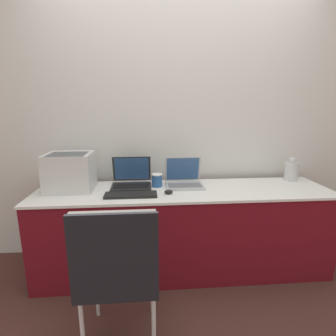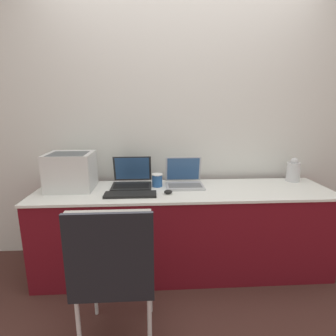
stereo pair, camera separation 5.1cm
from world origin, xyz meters
name	(u,v)px [view 1 (the left image)]	position (x,y,z in m)	size (l,w,h in m)	color
ground_plane	(188,289)	(0.00, 0.00, 0.00)	(14.00, 14.00, 0.00)	#472823
wall_back	(179,119)	(0.00, 0.70, 1.30)	(8.00, 0.05, 2.60)	silver
table	(184,230)	(0.00, 0.29, 0.37)	(2.45, 0.60, 0.74)	maroon
printer	(70,170)	(-0.94, 0.37, 0.90)	(0.37, 0.33, 0.31)	silver
laptop_left	(131,180)	(-0.44, 0.43, 0.79)	(0.34, 0.31, 0.25)	black
laptop_right	(184,180)	(0.01, 0.41, 0.79)	(0.32, 0.27, 0.24)	#B7B7BC
external_keyboard	(131,195)	(-0.44, 0.16, 0.75)	(0.40, 0.14, 0.02)	black
coffee_cup	(157,180)	(-0.22, 0.40, 0.79)	(0.09, 0.09, 0.11)	#285699
mouse	(169,192)	(-0.14, 0.18, 0.75)	(0.07, 0.04, 0.04)	black
metal_pitcher	(291,170)	(1.04, 0.49, 0.83)	(0.12, 0.12, 0.22)	silver
chair	(117,265)	(-0.47, -0.52, 0.59)	(0.43, 0.45, 0.93)	#4C4742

